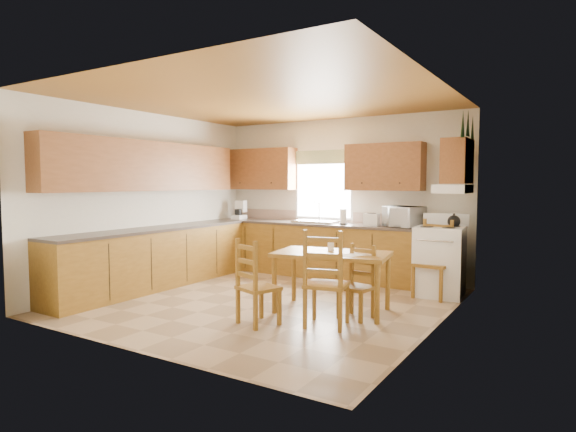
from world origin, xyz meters
The scene contains 35 objects.
floor centered at (0.00, 0.00, 0.00)m, with size 4.50×4.50×0.00m, color #9C8163.
ceiling centered at (0.00, 0.00, 2.70)m, with size 4.50×4.50×0.00m, color #956325.
wall_left centered at (-2.25, 0.00, 1.35)m, with size 4.50×4.50×0.00m, color silver.
wall_right centered at (2.25, 0.00, 1.35)m, with size 4.50×4.50×0.00m, color silver.
wall_back centered at (0.00, 2.25, 1.35)m, with size 4.50×4.50×0.00m, color silver.
wall_front centered at (0.00, -2.25, 1.35)m, with size 4.50×4.50×0.00m, color silver.
lower_cab_back centered at (-0.38, 1.95, 0.44)m, with size 3.75×0.60×0.88m, color brown.
lower_cab_left centered at (-1.95, -0.15, 0.44)m, with size 0.60×3.60×0.88m, color brown.
counter_back centered at (-0.38, 1.95, 0.90)m, with size 3.75×0.63×0.04m, color #423832.
counter_left centered at (-1.95, -0.15, 0.90)m, with size 0.63×3.60×0.04m, color #423832.
backsplash centered at (-0.38, 2.24, 1.01)m, with size 3.75×0.01×0.18m, color gray.
upper_cab_back_left centered at (-1.55, 2.08, 1.85)m, with size 1.41×0.33×0.75m, color brown.
upper_cab_back_right centered at (0.86, 2.08, 1.85)m, with size 1.25×0.33×0.75m, color brown.
upper_cab_left centered at (-2.08, -0.15, 1.85)m, with size 0.33×3.60×0.75m, color brown.
upper_cab_stove centered at (2.08, 1.65, 1.90)m, with size 0.33×0.62×0.62m, color brown.
range_hood centered at (2.03, 1.65, 1.52)m, with size 0.44×0.62×0.12m, color white.
window_frame centered at (-0.30, 2.22, 1.55)m, with size 1.13×0.02×1.18m, color white.
window_pane centered at (-0.30, 2.21, 1.55)m, with size 1.05×0.01×1.10m, color white.
window_valance centered at (-0.30, 2.19, 2.05)m, with size 1.19×0.01×0.24m, color #476C35.
sink_basin centered at (-0.30, 1.95, 0.94)m, with size 0.75×0.45×0.04m, color silver.
pine_decal_a centered at (2.21, 1.33, 2.38)m, with size 0.22×0.22×0.36m, color black.
pine_decal_b centered at (2.21, 1.65, 2.42)m, with size 0.22×0.22×0.36m, color black.
pine_decal_c centered at (2.21, 1.97, 2.38)m, with size 0.22×0.22×0.36m, color black.
stove centered at (1.88, 1.61, 0.48)m, with size 0.65×0.67×0.96m, color white.
coffeemaker centered at (-1.92, 1.90, 1.10)m, with size 0.21×0.25×0.36m, color white.
paper_towel centered at (0.23, 1.91, 1.05)m, with size 0.11×0.11×0.25m, color white.
toaster centered at (0.72, 1.91, 1.02)m, with size 0.24×0.15×0.19m, color white.
microwave centered at (1.24, 1.94, 1.08)m, with size 0.54×0.39×0.32m, color white.
dining_table centered at (0.96, 0.03, 0.37)m, with size 1.39×0.79×0.75m, color brown.
chair_near_left centered at (1.18, -0.55, 0.54)m, with size 0.45×0.43×1.08m, color brown.
chair_near_right centered at (0.49, -0.90, 0.48)m, with size 0.41×0.39×0.97m, color brown.
chair_far_left centered at (1.34, -0.09, 0.43)m, with size 0.36×0.34×0.86m, color brown.
chair_far_right centered at (1.83, 1.40, 0.54)m, with size 0.45×0.43×1.08m, color brown.
table_paper centered at (1.26, -0.08, 0.75)m, with size 0.21×0.28×0.00m, color white.
table_card centered at (0.89, 0.12, 0.81)m, with size 0.09×0.02×0.12m, color white.
Camera 1 is at (3.59, -5.29, 1.61)m, focal length 30.00 mm.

